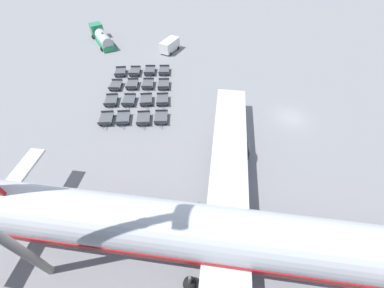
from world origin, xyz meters
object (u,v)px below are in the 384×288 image
(baggage_dolly_row_far_col_c, at_px, (162,100))
(fuel_tanker_primary, at_px, (103,38))
(baggage_dolly_row_near_col_c, at_px, (111,101))
(baggage_dolly_row_mid_a_col_b, at_px, (132,84))
(baggage_dolly_row_mid_b_col_a, at_px, (150,71))
(baggage_dolly_row_near_col_b, at_px, (116,85))
(service_van, at_px, (170,45))
(baggage_dolly_row_mid_a_col_a, at_px, (135,71))
(baggage_dolly_row_far_col_a, at_px, (164,71))
(baggage_dolly_row_far_col_d, at_px, (161,118))
(airplane, at_px, (242,238))
(baggage_dolly_row_mid_b_col_b, at_px, (148,84))
(baggage_dolly_row_far_col_b, at_px, (164,84))
(baggage_dolly_row_near_col_a, at_px, (120,72))
(baggage_dolly_row_mid_b_col_c, at_px, (146,100))
(baggage_dolly_row_mid_b_col_d, at_px, (143,119))
(baggage_dolly_row_mid_a_col_d, at_px, (123,118))
(baggage_dolly_row_near_col_d, at_px, (106,119))
(baggage_dolly_row_mid_a_col_c, at_px, (129,100))

(baggage_dolly_row_far_col_c, bearing_deg, fuel_tanker_primary, -136.53)
(baggage_dolly_row_near_col_c, bearing_deg, fuel_tanker_primary, -154.02)
(baggage_dolly_row_mid_a_col_b, distance_m, baggage_dolly_row_mid_b_col_a, 4.90)
(baggage_dolly_row_far_col_c, bearing_deg, baggage_dolly_row_mid_a_col_b, -119.81)
(baggage_dolly_row_near_col_b, bearing_deg, service_van, 157.13)
(baggage_dolly_row_mid_a_col_a, bearing_deg, baggage_dolly_row_far_col_a, 101.96)
(baggage_dolly_row_far_col_d, bearing_deg, airplane, 33.22)
(baggage_dolly_row_mid_b_col_b, bearing_deg, baggage_dolly_row_far_col_b, 95.91)
(baggage_dolly_row_near_col_a, distance_m, baggage_dolly_row_mid_b_col_c, 9.83)
(baggage_dolly_row_near_col_a, distance_m, baggage_dolly_row_near_col_b, 4.15)
(baggage_dolly_row_mid_a_col_a, bearing_deg, fuel_tanker_primary, -135.90)
(airplane, relative_size, baggage_dolly_row_mid_b_col_c, 14.35)
(baggage_dolly_row_near_col_b, bearing_deg, baggage_dolly_row_mid_b_col_c, 62.69)
(baggage_dolly_row_mid_a_col_a, height_order, baggage_dolly_row_far_col_a, same)
(fuel_tanker_primary, xyz_separation_m, baggage_dolly_row_mid_b_col_d, (22.51, 15.37, -0.77))
(baggage_dolly_row_near_col_b, height_order, baggage_dolly_row_far_col_a, same)
(baggage_dolly_row_mid_b_col_b, bearing_deg, baggage_dolly_row_mid_b_col_a, -168.59)
(baggage_dolly_row_near_col_b, relative_size, baggage_dolly_row_mid_a_col_d, 0.99)
(baggage_dolly_row_near_col_a, bearing_deg, fuel_tanker_primary, -144.90)
(service_van, xyz_separation_m, baggage_dolly_row_mid_b_col_b, (12.94, -0.86, -0.73))
(baggage_dolly_row_mid_b_col_d, bearing_deg, baggage_dolly_row_near_col_c, -118.69)
(baggage_dolly_row_near_col_c, distance_m, baggage_dolly_row_mid_b_col_c, 5.25)
(airplane, height_order, baggage_dolly_row_near_col_d, airplane)
(baggage_dolly_row_mid_b_col_b, height_order, baggage_dolly_row_far_col_a, same)
(airplane, xyz_separation_m, baggage_dolly_row_mid_b_col_c, (-20.04, -13.93, -2.98))
(baggage_dolly_row_mid_a_col_a, xyz_separation_m, baggage_dolly_row_mid_b_col_d, (11.93, 5.11, 0.00))
(baggage_dolly_row_far_col_c, bearing_deg, baggage_dolly_row_mid_b_col_a, -152.27)
(baggage_dolly_row_near_col_b, relative_size, baggage_dolly_row_mid_a_col_a, 1.00)
(service_van, xyz_separation_m, baggage_dolly_row_mid_a_col_d, (21.71, -1.94, -0.73))
(baggage_dolly_row_mid_a_col_a, xyz_separation_m, baggage_dolly_row_far_col_a, (-1.06, 5.00, 0.00))
(baggage_dolly_row_far_col_d, bearing_deg, baggage_dolly_row_far_col_b, -169.14)
(service_van, xyz_separation_m, baggage_dolly_row_mid_a_col_b, (13.39, -3.37, -0.73))
(baggage_dolly_row_near_col_a, xyz_separation_m, baggage_dolly_row_far_col_d, (10.83, 9.91, 0.00))
(airplane, relative_size, baggage_dolly_row_mid_b_col_b, 14.44)
(airplane, distance_m, baggage_dolly_row_mid_a_col_c, 25.76)
(baggage_dolly_row_far_col_a, bearing_deg, baggage_dolly_row_mid_a_col_d, -11.54)
(baggage_dolly_row_mid_b_col_d, bearing_deg, baggage_dolly_row_mid_a_col_b, -151.86)
(service_van, bearing_deg, airplane, 20.61)
(baggage_dolly_row_near_col_a, relative_size, baggage_dolly_row_near_col_b, 1.01)
(baggage_dolly_row_mid_b_col_b, xyz_separation_m, baggage_dolly_row_far_col_b, (-0.27, 2.56, 0.00))
(service_van, height_order, baggage_dolly_row_near_col_d, service_van)
(baggage_dolly_row_near_col_d, xyz_separation_m, baggage_dolly_row_mid_b_col_d, (-0.80, 5.09, 0.00))
(baggage_dolly_row_mid_b_col_a, bearing_deg, baggage_dolly_row_mid_a_col_d, -1.04)
(fuel_tanker_primary, xyz_separation_m, baggage_dolly_row_mid_a_col_d, (22.85, 12.54, -0.77))
(baggage_dolly_row_near_col_a, xyz_separation_m, baggage_dolly_row_near_col_c, (8.10, 1.54, 0.00))
(baggage_dolly_row_mid_b_col_d, relative_size, baggage_dolly_row_far_col_d, 1.00)
(baggage_dolly_row_mid_b_col_a, relative_size, baggage_dolly_row_far_col_c, 1.00)
(baggage_dolly_row_near_col_d, relative_size, baggage_dolly_row_mid_b_col_d, 1.00)
(fuel_tanker_primary, relative_size, baggage_dolly_row_far_col_c, 2.69)
(baggage_dolly_row_mid_b_col_d, xyz_separation_m, baggage_dolly_row_far_col_a, (-12.99, -0.11, 0.00))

